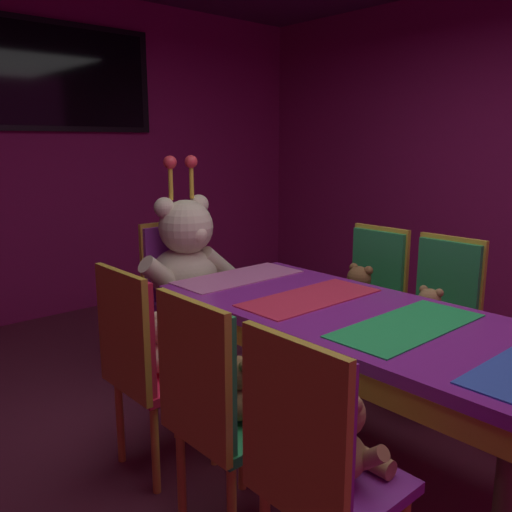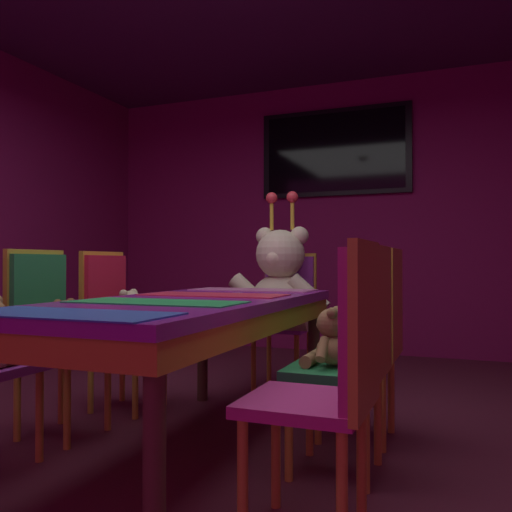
% 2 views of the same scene
% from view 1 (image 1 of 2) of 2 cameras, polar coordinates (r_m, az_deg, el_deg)
% --- Properties ---
extents(ground_plane, '(7.90, 7.90, 0.00)m').
position_cam_1_polar(ground_plane, '(2.88, 9.89, -19.95)').
color(ground_plane, '#591E33').
extents(wall_back, '(5.20, 0.12, 2.80)m').
position_cam_1_polar(wall_back, '(5.07, -19.47, 10.06)').
color(wall_back, '#8C1959').
rests_on(wall_back, ground_plane).
extents(banquet_table, '(0.90, 2.02, 0.75)m').
position_cam_1_polar(banquet_table, '(2.59, 10.41, -7.63)').
color(banquet_table, purple).
rests_on(banquet_table, ground_plane).
extents(chair_left_0, '(0.42, 0.41, 0.98)m').
position_cam_1_polar(chair_left_0, '(1.72, 5.80, -20.33)').
color(chair_left_0, purple).
rests_on(chair_left_0, ground_plane).
extents(teddy_left_0, '(0.25, 0.33, 0.31)m').
position_cam_1_polar(teddy_left_0, '(1.82, 9.07, -18.70)').
color(teddy_left_0, '#9E7247').
rests_on(teddy_left_0, chair_left_0).
extents(chair_left_1, '(0.42, 0.41, 0.98)m').
position_cam_1_polar(chair_left_1, '(2.05, -4.81, -14.72)').
color(chair_left_1, '#268C4C').
rests_on(chair_left_1, ground_plane).
extents(teddy_left_1, '(0.22, 0.28, 0.26)m').
position_cam_1_polar(teddy_left_1, '(2.14, -1.66, -14.22)').
color(teddy_left_1, brown).
rests_on(teddy_left_1, chair_left_1).
extents(chair_left_2, '(0.42, 0.41, 0.98)m').
position_cam_1_polar(chair_left_2, '(2.48, -12.24, -10.02)').
color(chair_left_2, red).
rests_on(chair_left_2, ground_plane).
extents(teddy_left_2, '(0.24, 0.31, 0.29)m').
position_cam_1_polar(teddy_left_2, '(2.55, -9.38, -9.60)').
color(teddy_left_2, beige).
rests_on(teddy_left_2, chair_left_2).
extents(chair_right_1, '(0.42, 0.41, 0.98)m').
position_cam_1_polar(chair_right_1, '(3.30, 19.13, -4.84)').
color(chair_right_1, '#268C4C').
rests_on(chair_right_1, ground_plane).
extents(teddy_right_1, '(0.21, 0.28, 0.26)m').
position_cam_1_polar(teddy_right_1, '(3.19, 17.83, -5.83)').
color(teddy_right_1, '#9E7247').
rests_on(teddy_right_1, chair_right_1).
extents(chair_right_2, '(0.42, 0.41, 0.98)m').
position_cam_1_polar(chair_right_2, '(3.54, 12.24, -3.28)').
color(chair_right_2, '#268C4C').
rests_on(chair_right_2, ground_plane).
extents(teddy_right_2, '(0.25, 0.32, 0.31)m').
position_cam_1_polar(teddy_right_2, '(3.43, 10.79, -3.84)').
color(teddy_right_2, brown).
rests_on(teddy_right_2, chair_right_2).
extents(throne_chair, '(0.41, 0.42, 0.98)m').
position_cam_1_polar(throne_chair, '(3.71, -8.72, -2.44)').
color(throne_chair, purple).
rests_on(throne_chair, ground_plane).
extents(king_teddy_bear, '(0.76, 0.59, 0.97)m').
position_cam_1_polar(king_teddy_bear, '(3.53, -7.27, -0.26)').
color(king_teddy_bear, beige).
rests_on(king_teddy_bear, throne_chair).
extents(wall_tv, '(1.54, 0.06, 0.89)m').
position_cam_1_polar(wall_tv, '(5.01, -19.59, 17.49)').
color(wall_tv, black).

